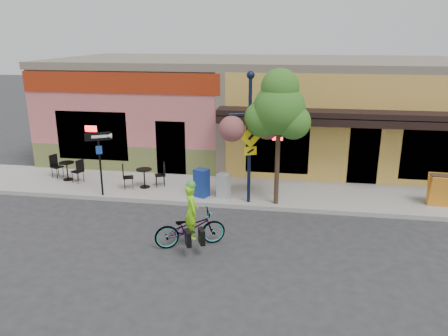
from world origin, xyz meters
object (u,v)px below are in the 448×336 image
(building, at_px, (256,108))
(street_tree, at_px, (278,138))
(newspaper_box_blue, at_px, (202,183))
(newspaper_box_grey, at_px, (223,186))
(one_way_sign, at_px, (100,164))
(cyclist_rider, at_px, (192,220))
(bicycle, at_px, (190,228))
(lamp_post, at_px, (249,139))

(building, height_order, street_tree, street_tree)
(newspaper_box_blue, relative_size, newspaper_box_grey, 1.17)
(one_way_sign, height_order, newspaper_box_grey, one_way_sign)
(building, relative_size, newspaper_box_grey, 21.57)
(street_tree, bearing_deg, cyclist_rider, -124.38)
(one_way_sign, xyz_separation_m, street_tree, (6.03, 0.18, 1.11))
(cyclist_rider, relative_size, one_way_sign, 0.67)
(building, bearing_deg, one_way_sign, -124.58)
(cyclist_rider, bearing_deg, street_tree, -58.58)
(building, xyz_separation_m, bicycle, (-0.88, -9.79, -1.74))
(lamp_post, bearing_deg, bicycle, -136.40)
(cyclist_rider, height_order, newspaper_box_blue, cyclist_rider)
(bicycle, height_order, one_way_sign, one_way_sign)
(bicycle, xyz_separation_m, street_tree, (2.18, 3.12, 1.88))
(cyclist_rider, bearing_deg, building, -29.03)
(one_way_sign, distance_m, street_tree, 6.13)
(building, relative_size, street_tree, 4.06)
(one_way_sign, bearing_deg, lamp_post, -22.15)
(lamp_post, relative_size, newspaper_box_blue, 4.40)
(bicycle, bearing_deg, newspaper_box_grey, -30.26)
(bicycle, xyz_separation_m, lamp_post, (1.26, 3.13, 1.81))
(building, distance_m, bicycle, 9.98)
(building, bearing_deg, newspaper_box_grey, -94.60)
(lamp_post, height_order, street_tree, street_tree)
(one_way_sign, relative_size, street_tree, 0.50)
(cyclist_rider, bearing_deg, bicycle, 65.80)
(lamp_post, bearing_deg, newspaper_box_grey, 137.52)
(bicycle, relative_size, lamp_post, 0.45)
(building, bearing_deg, cyclist_rider, -94.82)
(street_tree, bearing_deg, one_way_sign, -178.30)
(newspaper_box_blue, height_order, street_tree, street_tree)
(building, xyz_separation_m, newspaper_box_grey, (-0.51, -6.37, -1.68))
(cyclist_rider, distance_m, one_way_sign, 4.91)
(lamp_post, bearing_deg, building, 68.96)
(cyclist_rider, bearing_deg, newspaper_box_blue, -16.72)
(bicycle, distance_m, one_way_sign, 4.90)
(newspaper_box_grey, bearing_deg, newspaper_box_blue, -159.96)
(building, bearing_deg, newspaper_box_blue, -101.20)
(newspaper_box_grey, height_order, street_tree, street_tree)
(one_way_sign, bearing_deg, cyclist_rider, -61.29)
(newspaper_box_grey, bearing_deg, lamp_post, -1.38)
(lamp_post, xyz_separation_m, one_way_sign, (-5.11, -0.19, -1.04))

